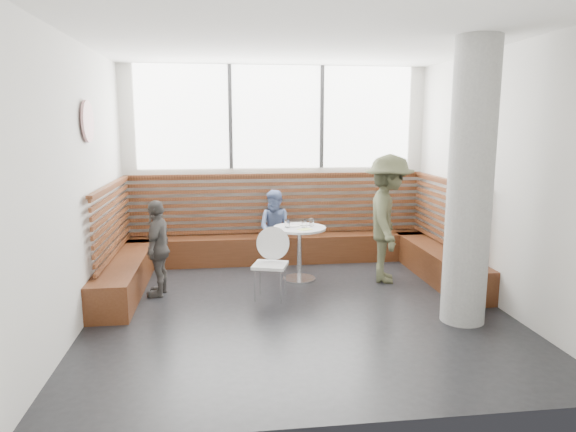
{
  "coord_description": "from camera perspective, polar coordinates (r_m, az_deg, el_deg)",
  "views": [
    {
      "loc": [
        -0.9,
        -5.99,
        2.27
      ],
      "look_at": [
        0.0,
        1.0,
        1.0
      ],
      "focal_mm": 32.0,
      "sensor_mm": 36.0,
      "label": 1
    }
  ],
  "objects": [
    {
      "name": "plate_far",
      "position": [
        7.62,
        1.84,
        -0.93
      ],
      "size": [
        0.19,
        0.19,
        0.01
      ],
      "primitive_type": "cylinder",
      "color": "white",
      "rests_on": "cafe_table"
    },
    {
      "name": "plate_near",
      "position": [
        7.51,
        0.62,
        -1.09
      ],
      "size": [
        0.19,
        0.19,
        0.01
      ],
      "primitive_type": "cylinder",
      "color": "white",
      "rests_on": "cafe_table"
    },
    {
      "name": "cafe_chair",
      "position": [
        6.76,
        -2.06,
        -4.59
      ],
      "size": [
        0.44,
        0.43,
        0.93
      ],
      "rotation": [
        0.0,
        0.0,
        -0.3
      ],
      "color": "white",
      "rests_on": "ground"
    },
    {
      "name": "booth",
      "position": [
        8.04,
        -0.7,
        -3.19
      ],
      "size": [
        5.0,
        2.5,
        1.44
      ],
      "color": "#482412",
      "rests_on": "ground"
    },
    {
      "name": "glass_mid",
      "position": [
        7.4,
        1.81,
        -0.88
      ],
      "size": [
        0.07,
        0.07,
        0.11
      ],
      "primitive_type": "cylinder",
      "color": "white",
      "rests_on": "cafe_table"
    },
    {
      "name": "wall_art",
      "position": [
        6.58,
        -21.37,
        9.78
      ],
      "size": [
        0.03,
        0.5,
        0.5
      ],
      "primitive_type": "cylinder",
      "rotation": [
        0.0,
        1.57,
        0.0
      ],
      "color": "white",
      "rests_on": "room"
    },
    {
      "name": "cafe_table",
      "position": [
        7.5,
        1.27,
        -2.92
      ],
      "size": [
        0.77,
        0.77,
        0.79
      ],
      "color": "silver",
      "rests_on": "ground"
    },
    {
      "name": "menu_card",
      "position": [
        7.28,
        1.91,
        -1.5
      ],
      "size": [
        0.23,
        0.2,
        0.0
      ],
      "primitive_type": "cube",
      "rotation": [
        0.0,
        0.0,
        0.41
      ],
      "color": "#A5C64C",
      "rests_on": "cafe_table"
    },
    {
      "name": "adult_man",
      "position": [
        7.52,
        11.05,
        -0.29
      ],
      "size": [
        1.0,
        1.34,
        1.85
      ],
      "primitive_type": "imported",
      "rotation": [
        0.0,
        0.0,
        1.28
      ],
      "color": "#474931",
      "rests_on": "ground"
    },
    {
      "name": "room",
      "position": [
        6.1,
        1.19,
        3.91
      ],
      "size": [
        5.0,
        5.0,
        3.2
      ],
      "color": "silver",
      "rests_on": "ground"
    },
    {
      "name": "concrete_column",
      "position": [
        6.09,
        19.59,
        3.29
      ],
      "size": [
        0.5,
        0.5,
        3.2
      ],
      "primitive_type": "cylinder",
      "color": "gray",
      "rests_on": "ground"
    },
    {
      "name": "glass_left",
      "position": [
        7.4,
        -0.08,
        -0.85
      ],
      "size": [
        0.08,
        0.08,
        0.12
      ],
      "primitive_type": "cylinder",
      "color": "white",
      "rests_on": "cafe_table"
    },
    {
      "name": "glass_right",
      "position": [
        7.53,
        2.64,
        -0.71
      ],
      "size": [
        0.07,
        0.07,
        0.11
      ],
      "primitive_type": "cylinder",
      "color": "white",
      "rests_on": "cafe_table"
    },
    {
      "name": "child_back",
      "position": [
        8.2,
        -1.31,
        -1.41
      ],
      "size": [
        0.72,
        0.64,
        1.24
      ],
      "primitive_type": "imported",
      "rotation": [
        0.0,
        0.0,
        -0.33
      ],
      "color": "#6276AA",
      "rests_on": "ground"
    },
    {
      "name": "child_left",
      "position": [
        7.04,
        -14.23,
        -3.46
      ],
      "size": [
        0.43,
        0.8,
        1.29
      ],
      "primitive_type": "imported",
      "rotation": [
        0.0,
        0.0,
        -1.73
      ],
      "color": "#4E4A47",
      "rests_on": "ground"
    }
  ]
}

